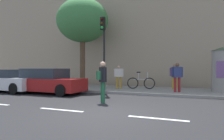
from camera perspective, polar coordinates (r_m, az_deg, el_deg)
name	(u,v)px	position (r m, az deg, el deg)	size (l,w,h in m)	color
ground_plane	(105,114)	(7.28, -1.87, -11.33)	(80.00, 80.00, 0.00)	#232326
sidewalk_curb	(152,91)	(13.87, 10.35, -5.31)	(36.00, 4.00, 0.15)	gray
lane_markings	(105,114)	(7.28, -1.87, -11.30)	(25.80, 0.16, 0.01)	silver
building_backdrop	(165,20)	(19.12, 13.69, 12.42)	(36.00, 5.00, 10.84)	tan
traffic_light	(103,41)	(13.03, -2.26, 7.43)	(0.24, 0.45, 4.31)	black
poster_column	(222,69)	(13.61, 26.71, 0.17)	(1.18, 1.18, 2.49)	gray
street_tree	(82,21)	(16.42, -7.69, 12.55)	(3.73, 3.73, 6.37)	brown
pedestrian_near_pole	(102,78)	(9.41, -2.53, -2.12)	(0.51, 0.51, 1.77)	#1E5938
pedestrian_in_red_top	(174,74)	(14.55, 15.93, -1.03)	(0.59, 0.50, 1.58)	#B78C33
pedestrian_in_light_jacket	(119,75)	(14.23, 1.76, -1.26)	(0.60, 0.46, 1.50)	#B78C33
pedestrian_with_backpack	(177,75)	(12.67, 16.57, -1.15)	(0.59, 0.49, 1.63)	maroon
bicycle_leaning	(141,83)	(14.14, 7.55, -3.31)	(1.73, 0.47, 1.09)	black
parked_car_blue	(7,81)	(15.26, -25.68, -2.55)	(4.48, 2.03, 1.39)	silver
parked_car_dark	(47,81)	(13.35, -16.56, -2.87)	(4.44, 1.91, 1.45)	maroon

